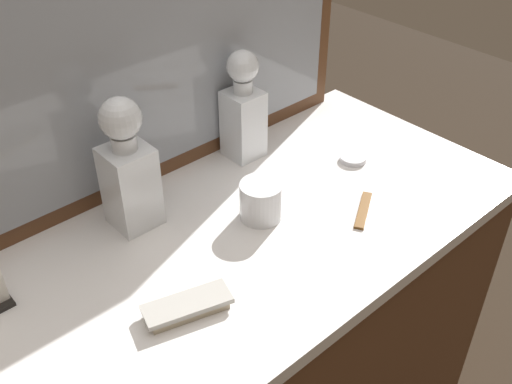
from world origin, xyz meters
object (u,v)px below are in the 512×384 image
object	(u,v)px
tortoiseshell_comb	(363,210)
crystal_decanter_left	(243,115)
silver_brush_front	(187,307)
crystal_decanter_right	(129,176)
porcelain_dish	(353,158)
crystal_tumbler_front	(261,202)

from	to	relation	value
tortoiseshell_comb	crystal_decanter_left	bearing A→B (deg)	96.87
crystal_decanter_left	silver_brush_front	xyz separation A→B (m)	(-0.40, -0.31, -0.09)
crystal_decanter_right	tortoiseshell_comb	distance (m)	0.48
silver_brush_front	tortoiseshell_comb	world-z (taller)	silver_brush_front
crystal_decanter_right	silver_brush_front	xyz separation A→B (m)	(-0.07, -0.27, -0.10)
porcelain_dish	crystal_tumbler_front	bearing A→B (deg)	-178.10
silver_brush_front	porcelain_dish	world-z (taller)	silver_brush_front
crystal_decanter_left	tortoiseshell_comb	distance (m)	0.35
crystal_decanter_right	crystal_decanter_left	bearing A→B (deg)	7.52
crystal_tumbler_front	porcelain_dish	world-z (taller)	crystal_tumbler_front
crystal_decanter_left	crystal_tumbler_front	world-z (taller)	crystal_decanter_left
crystal_decanter_right	tortoiseshell_comb	size ratio (longest dim) A/B	2.41
crystal_decanter_right	crystal_tumbler_front	world-z (taller)	crystal_decanter_right
crystal_decanter_right	silver_brush_front	size ratio (longest dim) A/B	1.74
crystal_tumbler_front	tortoiseshell_comb	distance (m)	0.22
crystal_decanter_right	silver_brush_front	distance (m)	0.29
crystal_decanter_right	tortoiseshell_comb	xyz separation A→B (m)	(0.37, -0.29, -0.11)
crystal_decanter_right	crystal_tumbler_front	bearing A→B (deg)	-38.32
crystal_decanter_left	crystal_decanter_right	xyz separation A→B (m)	(-0.33, -0.04, 0.01)
crystal_decanter_left	silver_brush_front	world-z (taller)	crystal_decanter_left
crystal_decanter_left	silver_brush_front	distance (m)	0.51
crystal_tumbler_front	silver_brush_front	xyz separation A→B (m)	(-0.27, -0.11, -0.02)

